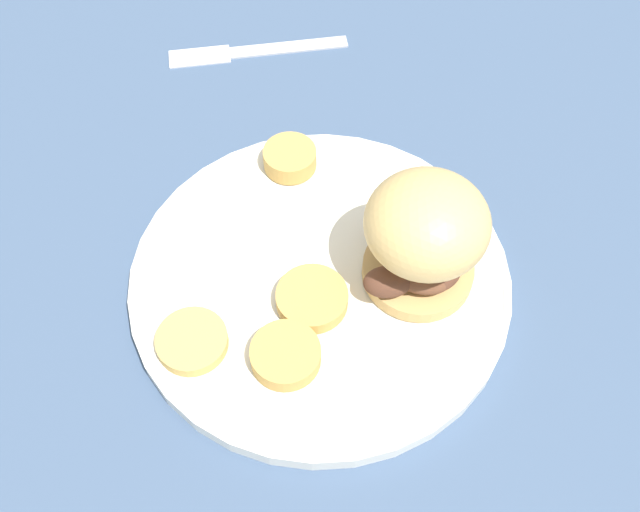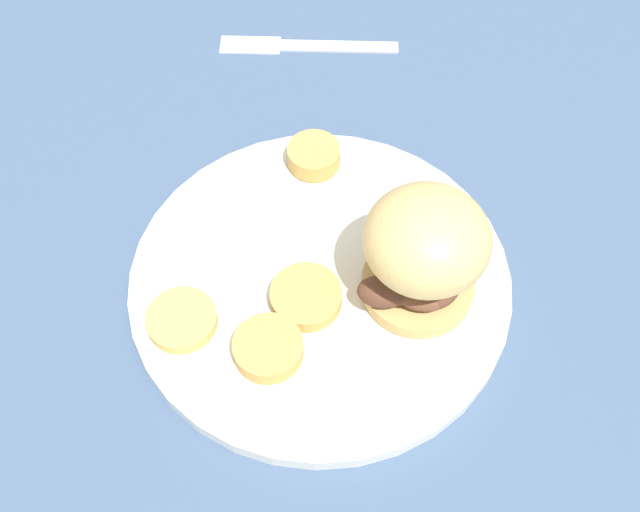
% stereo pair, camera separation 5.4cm
% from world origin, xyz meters
% --- Properties ---
extents(ground_plane, '(4.00, 4.00, 0.00)m').
position_xyz_m(ground_plane, '(0.00, 0.00, 0.00)').
color(ground_plane, '#3D5170').
extents(dinner_plate, '(0.29, 0.29, 0.02)m').
position_xyz_m(dinner_plate, '(0.00, 0.00, 0.01)').
color(dinner_plate, white).
rests_on(dinner_plate, ground_plane).
extents(sandwich, '(0.09, 0.10, 0.10)m').
position_xyz_m(sandwich, '(0.07, 0.02, 0.06)').
color(sandwich, tan).
rests_on(sandwich, dinner_plate).
extents(potato_round_0, '(0.05, 0.05, 0.01)m').
position_xyz_m(potato_round_0, '(0.00, -0.03, 0.02)').
color(potato_round_0, tan).
rests_on(potato_round_0, dinner_plate).
extents(potato_round_1, '(0.05, 0.05, 0.01)m').
position_xyz_m(potato_round_1, '(-0.01, -0.07, 0.02)').
color(potato_round_1, tan).
rests_on(potato_round_1, dinner_plate).
extents(potato_round_2, '(0.04, 0.04, 0.02)m').
position_xyz_m(potato_round_2, '(-0.05, 0.10, 0.02)').
color(potato_round_2, tan).
rests_on(potato_round_2, dinner_plate).
extents(potato_round_3, '(0.05, 0.05, 0.01)m').
position_xyz_m(potato_round_3, '(-0.07, -0.08, 0.02)').
color(potato_round_3, tan).
rests_on(potato_round_3, dinner_plate).
extents(fork, '(0.17, 0.08, 0.00)m').
position_xyz_m(fork, '(-0.12, 0.24, 0.00)').
color(fork, silver).
rests_on(fork, ground_plane).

